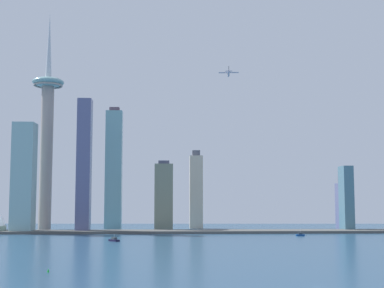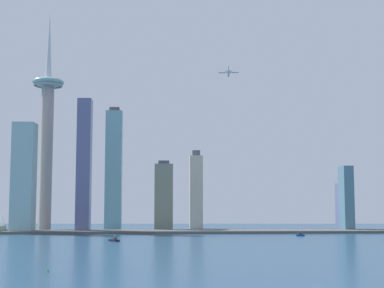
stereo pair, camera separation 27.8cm
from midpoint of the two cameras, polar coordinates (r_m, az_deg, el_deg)
name	(u,v)px [view 2 (the right image)]	position (r m, az deg, el deg)	size (l,w,h in m)	color
ground_plane	(317,286)	(285.89, 12.72, -13.98)	(6000.00, 6000.00, 0.00)	navy
waterfront_pier	(224,231)	(728.73, 3.32, -8.92)	(930.29, 47.67, 3.22)	#52524F
observation_tower	(47,125)	(787.53, -14.59, 1.87)	(43.06, 43.06, 301.96)	#A79891
skyscraper_0	(84,165)	(742.00, -10.97, -2.14)	(17.91, 20.03, 174.81)	slate
skyscraper_2	(344,205)	(824.57, 15.26, -6.03)	(17.84, 22.88, 77.45)	slate
skyscraper_4	(24,178)	(748.28, -16.82, -3.31)	(27.19, 27.21, 141.45)	#8FBABC
skyscraper_5	(346,199)	(786.83, 15.52, -5.40)	(13.41, 26.79, 88.01)	slate
skyscraper_6	(114,169)	(799.12, -8.00, -2.58)	(23.34, 16.91, 174.32)	#79B1B8
skyscraper_9	(196,191)	(838.83, 0.43, -4.81)	(19.41, 18.58, 116.72)	beige
skyscraper_10	(164,197)	(775.73, -2.90, -5.39)	(25.26, 22.35, 96.52)	gray
boat_0	(300,235)	(673.18, 11.02, -9.10)	(10.04, 4.02, 9.58)	navy
boat_1	(114,240)	(580.95, -7.96, -9.68)	(12.34, 14.00, 7.47)	#171432
channel_buoy_0	(48,270)	(341.43, -14.49, -12.39)	(1.37, 1.37, 2.18)	green
airplane	(229,73)	(674.12, 3.78, 7.23)	(24.13, 26.78, 7.44)	#BBB1C5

